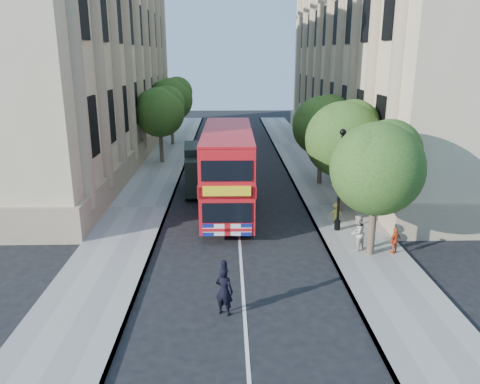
{
  "coord_description": "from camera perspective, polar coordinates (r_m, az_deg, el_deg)",
  "views": [
    {
      "loc": [
        -0.55,
        -16.14,
        8.7
      ],
      "look_at": [
        0.04,
        5.54,
        2.3
      ],
      "focal_mm": 35.0,
      "sensor_mm": 36.0,
      "label": 1
    }
  ],
  "objects": [
    {
      "name": "woman_pedestrian",
      "position": [
        21.87,
        14.1,
        -4.85
      ],
      "size": [
        1.02,
        1.0,
        1.65
      ],
      "primitive_type": "imported",
      "rotation": [
        0.0,
        0.0,
        3.86
      ],
      "color": "beige",
      "rests_on": "pavement_right"
    },
    {
      "name": "pavement_left",
      "position": [
        28.02,
        -12.18,
        -1.9
      ],
      "size": [
        3.5,
        80.0,
        0.12
      ],
      "primitive_type": "cube",
      "color": "gray",
      "rests_on": "ground"
    },
    {
      "name": "double_decker_bus",
      "position": [
        26.27,
        -1.51,
        2.94
      ],
      "size": [
        2.79,
        10.09,
        4.65
      ],
      "rotation": [
        0.0,
        0.0,
        -0.01
      ],
      "color": "#B60C12",
      "rests_on": "ground"
    },
    {
      "name": "child_b",
      "position": [
        25.18,
        11.58,
        -2.51
      ],
      "size": [
        0.73,
        0.45,
        1.09
      ],
      "primitive_type": "imported",
      "rotation": [
        0.0,
        0.0,
        3.2
      ],
      "color": "#D7CA49",
      "rests_on": "pavement_right"
    },
    {
      "name": "tree_left_back",
      "position": [
        46.67,
        -8.37,
        11.36
      ],
      "size": [
        4.2,
        4.2,
        6.65
      ],
      "color": "#473828",
      "rests_on": "ground"
    },
    {
      "name": "tree_left_far",
      "position": [
        38.79,
        -9.7,
        9.91
      ],
      "size": [
        4.0,
        4.0,
        6.3
      ],
      "color": "#473828",
      "rests_on": "ground"
    },
    {
      "name": "building_right",
      "position": [
        42.63,
        18.87,
        16.0
      ],
      "size": [
        12.0,
        38.0,
        18.0
      ],
      "primitive_type": "cube",
      "color": "#C5AD88",
      "rests_on": "ground"
    },
    {
      "name": "tree_right_mid",
      "position": [
        26.32,
        12.61,
        6.74
      ],
      "size": [
        4.2,
        4.2,
        6.37
      ],
      "color": "#473828",
      "rests_on": "ground"
    },
    {
      "name": "pavement_right",
      "position": [
        28.25,
        11.42,
        -1.71
      ],
      "size": [
        3.5,
        80.0,
        0.12
      ],
      "primitive_type": "cube",
      "color": "gray",
      "rests_on": "ground"
    },
    {
      "name": "ground",
      "position": [
        18.35,
        0.35,
        -11.86
      ],
      "size": [
        120.0,
        120.0,
        0.0
      ],
      "primitive_type": "plane",
      "color": "black",
      "rests_on": "ground"
    },
    {
      "name": "police_constable",
      "position": [
        16.42,
        -1.94,
        -11.97
      ],
      "size": [
        0.76,
        0.65,
        1.78
      ],
      "primitive_type": "imported",
      "rotation": [
        0.0,
        0.0,
        2.73
      ],
      "color": "black",
      "rests_on": "ground"
    },
    {
      "name": "building_left",
      "position": [
        42.28,
        -20.64,
        15.84
      ],
      "size": [
        12.0,
        38.0,
        18.0
      ],
      "primitive_type": "cube",
      "color": "#C5AD88",
      "rests_on": "ground"
    },
    {
      "name": "tree_right_near",
      "position": [
        20.7,
        16.5,
        3.34
      ],
      "size": [
        4.0,
        4.0,
        6.08
      ],
      "color": "#473828",
      "rests_on": "ground"
    },
    {
      "name": "tree_right_far",
      "position": [
        32.13,
        10.04,
        8.34
      ],
      "size": [
        4.0,
        4.0,
        6.15
      ],
      "color": "#473828",
      "rests_on": "ground"
    },
    {
      "name": "box_van",
      "position": [
        30.53,
        -4.71,
        2.66
      ],
      "size": [
        2.52,
        5.36,
        2.98
      ],
      "rotation": [
        0.0,
        0.0,
        0.08
      ],
      "color": "black",
      "rests_on": "ground"
    },
    {
      "name": "child_a",
      "position": [
        22.07,
        18.36,
        -5.64
      ],
      "size": [
        0.75,
        0.62,
        1.2
      ],
      "primitive_type": "imported",
      "rotation": [
        0.0,
        0.0,
        3.69
      ],
      "color": "#DB5426",
      "rests_on": "pavement_right"
    },
    {
      "name": "lamp_post",
      "position": [
        23.65,
        12.07,
        0.9
      ],
      "size": [
        0.32,
        0.32,
        5.16
      ],
      "color": "black",
      "rests_on": "pavement_right"
    }
  ]
}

